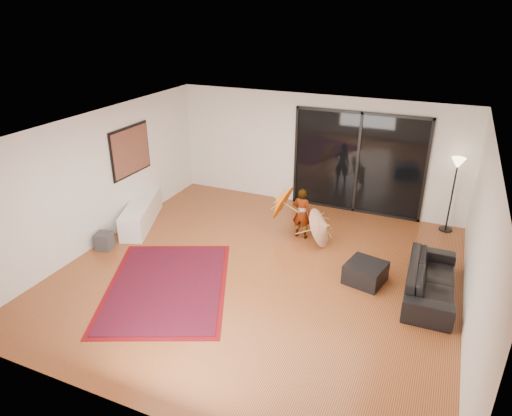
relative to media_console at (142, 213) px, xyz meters
The scene contains 17 objects.
floor 3.37m from the media_console, 14.81° to the right, with size 7.00×7.00×0.00m, color #A0552C.
ceiling 4.15m from the media_console, 14.81° to the right, with size 7.00×7.00×0.00m, color white.
wall_back 4.32m from the media_console, 39.09° to the left, with size 7.00×7.00×0.00m, color silver.
wall_front 5.54m from the media_console, 53.30° to the right, with size 7.00×7.00×0.00m, color silver.
wall_left 1.40m from the media_console, 106.22° to the right, with size 7.00×7.00×0.00m, color silver.
wall_right 6.89m from the media_console, ahead, with size 7.00×7.00×0.00m, color silver.
sliding_door 5.07m from the media_console, 31.54° to the left, with size 3.06×0.07×2.40m.
painting 1.41m from the media_console, 146.68° to the left, with size 0.04×1.28×1.08m.
media_console is the anchor object (origin of this frame).
speaker 1.27m from the media_console, 90.00° to the right, with size 0.30×0.30×0.35m, color #424244.
persian_rug 2.73m from the media_console, 44.90° to the right, with size 3.06×3.48×0.02m.
sofa 6.21m from the media_console, ahead, with size 1.98×0.78×0.58m, color black.
ottoman 5.12m from the media_console, ahead, with size 0.64×0.64×0.37m, color black.
floor_lamp 6.87m from the media_console, 20.63° to the left, with size 0.29×0.29×1.66m.
child 3.61m from the media_console, 13.04° to the left, with size 0.40×0.26×1.10m, color #999999.
parasol_orange 3.09m from the media_console, 14.45° to the left, with size 0.49×0.80×0.85m.
parasol_white 4.17m from the media_console, ahead, with size 0.53×0.82×0.91m.
Camera 1 is at (2.83, -6.67, 4.58)m, focal length 32.00 mm.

